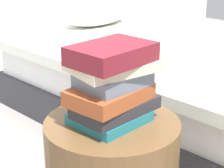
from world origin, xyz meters
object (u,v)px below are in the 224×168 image
(book_charcoal, at_px, (116,107))
(book_rust, at_px, (110,94))
(book_maroon, at_px, (112,54))
(book_cream, at_px, (113,65))
(book_slate, at_px, (114,79))
(bed, at_px, (182,78))
(book_teal, at_px, (110,117))

(book_charcoal, relative_size, book_rust, 1.07)
(book_rust, height_order, book_maroon, book_maroon)
(book_charcoal, distance_m, book_rust, 0.05)
(book_charcoal, distance_m, book_maroon, 0.19)
(book_cream, bearing_deg, book_slate, -114.30)
(bed, distance_m, book_maroon, 1.35)
(bed, bearing_deg, book_maroon, -156.11)
(bed, relative_size, book_slate, 9.12)
(book_cream, height_order, book_maroon, book_maroon)
(book_rust, distance_m, book_maroon, 0.14)
(bed, bearing_deg, book_slate, -156.09)
(book_teal, bearing_deg, book_cream, -1.51)
(book_maroon, bearing_deg, bed, 22.84)
(book_slate, bearing_deg, bed, 25.73)
(book_teal, relative_size, book_maroon, 0.89)
(book_teal, distance_m, book_maroon, 0.23)
(book_teal, height_order, book_slate, book_slate)
(book_teal, distance_m, book_rust, 0.09)
(book_rust, bearing_deg, book_maroon, -96.73)
(book_slate, relative_size, book_maroon, 0.85)
(book_rust, relative_size, book_maroon, 1.02)
(bed, distance_m, book_slate, 1.30)
(book_teal, relative_size, book_cream, 0.84)
(book_maroon, bearing_deg, book_rust, 85.84)
(book_slate, bearing_deg, book_teal, 144.45)
(book_rust, xyz_separation_m, book_cream, (0.02, 0.01, 0.10))
(bed, xyz_separation_m, book_teal, (-1.13, -0.53, 0.27))
(book_cream, xyz_separation_m, book_maroon, (-0.02, -0.02, 0.05))
(book_cream, distance_m, book_maroon, 0.06)
(book_rust, bearing_deg, book_cream, 11.75)
(book_teal, bearing_deg, book_maroon, -113.23)
(book_charcoal, height_order, book_slate, book_slate)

